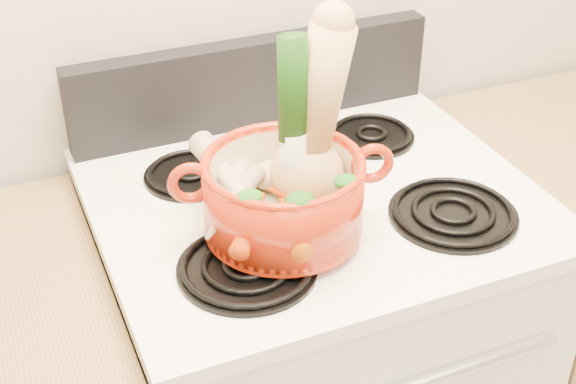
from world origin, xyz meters
name	(u,v)px	position (x,y,z in m)	size (l,w,h in m)	color
stove_body	(310,384)	(0.00, 1.40, 0.46)	(0.76, 0.65, 0.92)	silver
cooktop	(314,200)	(0.00, 1.40, 0.93)	(0.78, 0.67, 0.03)	white
control_backsplash	(254,82)	(0.00, 1.70, 1.04)	(0.76, 0.05, 0.18)	black
burner_front_left	(247,266)	(-0.19, 1.24, 0.96)	(0.22, 0.22, 0.02)	black
burner_front_right	(453,212)	(0.19, 1.24, 0.96)	(0.22, 0.22, 0.02)	black
burner_back_left	(190,173)	(-0.19, 1.54, 0.96)	(0.17, 0.17, 0.02)	black
burner_back_right	(371,134)	(0.19, 1.54, 0.96)	(0.17, 0.17, 0.02)	black
dutch_oven	(283,196)	(-0.10, 1.30, 1.03)	(0.26, 0.26, 0.13)	#AA220A
pot_handle_left	(190,183)	(-0.25, 1.33, 1.08)	(0.07, 0.07, 0.02)	#AA220A
pot_handle_right	(372,163)	(0.04, 1.27, 1.08)	(0.07, 0.07, 0.02)	#AA220A
squash	(324,115)	(-0.02, 1.33, 1.15)	(0.13, 0.13, 0.31)	tan
leek	(293,124)	(-0.08, 1.31, 1.15)	(0.05, 0.05, 0.31)	beige
ginger	(275,176)	(-0.08, 1.38, 1.02)	(0.09, 0.07, 0.05)	#D6BA83
parsnip_0	(246,208)	(-0.16, 1.31, 1.02)	(0.04, 0.04, 0.23)	beige
parsnip_1	(240,202)	(-0.17, 1.33, 1.02)	(0.04, 0.04, 0.19)	beige
parsnip_2	(244,192)	(-0.16, 1.34, 1.03)	(0.04, 0.04, 0.20)	beige
parsnip_3	(232,201)	(-0.18, 1.32, 1.03)	(0.04, 0.04, 0.17)	beige
parsnip_4	(230,179)	(-0.17, 1.36, 1.04)	(0.05, 0.05, 0.23)	beige
carrot_0	(289,220)	(-0.11, 1.26, 1.02)	(0.04, 0.04, 0.18)	#B84F09
carrot_1	(252,224)	(-0.17, 1.26, 1.02)	(0.03, 0.03, 0.15)	#DF480B
carrot_2	(310,207)	(-0.07, 1.26, 1.03)	(0.03, 0.03, 0.16)	#BE4A09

